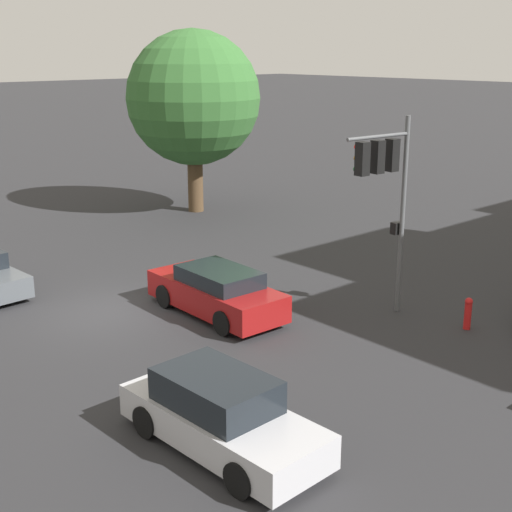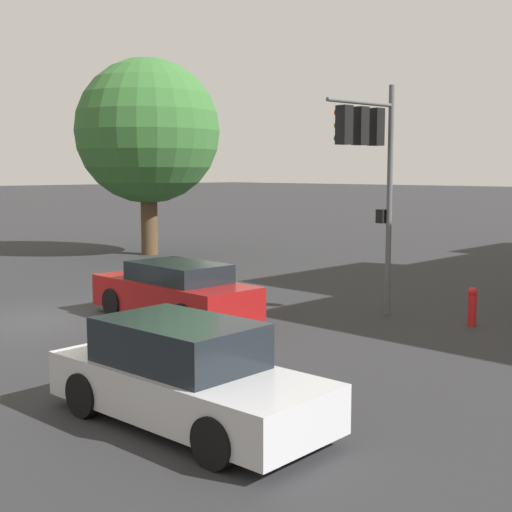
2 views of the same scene
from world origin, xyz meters
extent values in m
plane|color=#28282B|center=(0.00, 0.00, 0.00)|extent=(300.00, 300.00, 0.00)
cylinder|color=#4C3823|center=(-9.28, 10.26, 1.51)|extent=(0.73, 0.73, 3.03)
sphere|color=#33662D|center=(-9.28, 10.26, 5.36)|extent=(6.21, 6.21, 6.21)
cylinder|color=#515456|center=(5.68, 6.47, 2.88)|extent=(0.14, 0.14, 5.77)
cylinder|color=#515456|center=(5.60, 5.30, 5.27)|extent=(0.26, 2.34, 0.10)
cube|color=black|center=(5.64, 5.89, 4.72)|extent=(0.32, 0.32, 0.90)
sphere|color=#590F0F|center=(5.45, 5.90, 5.02)|extent=(0.20, 0.20, 0.20)
sphere|color=#99660F|center=(5.45, 5.90, 4.72)|extent=(0.20, 0.20, 0.20)
sphere|color=#0F511E|center=(5.45, 5.90, 4.42)|extent=(0.20, 0.20, 0.20)
cube|color=black|center=(5.60, 5.30, 4.72)|extent=(0.32, 0.32, 0.90)
sphere|color=red|center=(5.41, 5.32, 5.02)|extent=(0.20, 0.20, 0.20)
sphere|color=#99660F|center=(5.41, 5.32, 4.72)|extent=(0.20, 0.20, 0.20)
sphere|color=#0F511E|center=(5.41, 5.32, 4.42)|extent=(0.20, 0.20, 0.20)
cube|color=black|center=(5.56, 4.72, 4.72)|extent=(0.32, 0.32, 0.90)
sphere|color=red|center=(5.37, 4.74, 5.02)|extent=(0.20, 0.20, 0.20)
sphere|color=#99660F|center=(5.37, 4.74, 4.72)|extent=(0.20, 0.20, 0.20)
sphere|color=#0F511E|center=(5.37, 4.74, 4.42)|extent=(0.20, 0.20, 0.20)
cube|color=black|center=(5.50, 6.48, 2.52)|extent=(0.24, 0.36, 0.35)
sphere|color=orange|center=(5.36, 6.49, 2.52)|extent=(0.18, 0.18, 0.18)
cylinder|color=black|center=(-3.10, -1.40, 0.33)|extent=(0.67, 0.26, 0.66)
cube|color=maroon|center=(2.28, 2.25, 0.59)|extent=(4.69, 1.89, 0.79)
cube|color=black|center=(2.46, 2.25, 1.21)|extent=(2.45, 1.62, 0.45)
cylinder|color=black|center=(0.82, 1.46, 0.36)|extent=(0.72, 0.24, 0.71)
cylinder|color=black|center=(0.86, 3.12, 0.36)|extent=(0.72, 0.24, 0.71)
cylinder|color=black|center=(3.70, 1.38, 0.36)|extent=(0.72, 0.24, 0.71)
cylinder|color=black|center=(3.74, 3.05, 0.36)|extent=(0.72, 0.24, 0.71)
cube|color=#B7B7BC|center=(8.14, -2.26, 0.52)|extent=(4.55, 1.92, 0.68)
cube|color=black|center=(7.96, -2.26, 1.19)|extent=(2.39, 1.63, 0.65)
cylinder|color=black|center=(9.50, -1.38, 0.34)|extent=(0.68, 0.25, 0.67)
cylinder|color=black|center=(9.56, -3.03, 0.34)|extent=(0.68, 0.25, 0.67)
cylinder|color=black|center=(6.72, -1.49, 0.34)|extent=(0.68, 0.25, 0.67)
cylinder|color=black|center=(6.78, -3.13, 0.34)|extent=(0.68, 0.25, 0.67)
cylinder|color=red|center=(7.87, 6.76, 0.38)|extent=(0.20, 0.20, 0.75)
sphere|color=red|center=(7.87, 6.76, 0.81)|extent=(0.22, 0.22, 0.22)
camera|label=1|loc=(17.81, -10.01, 7.54)|focal=50.00mm
camera|label=2|loc=(15.83, -8.70, 3.66)|focal=50.00mm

